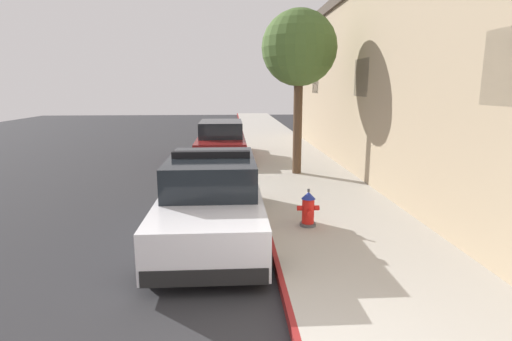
% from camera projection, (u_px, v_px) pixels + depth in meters
% --- Properties ---
extents(ground_plane, '(31.63, 60.00, 0.20)m').
position_uv_depth(ground_plane, '(120.00, 179.00, 13.29)').
color(ground_plane, '#2B2B2D').
extents(sidewalk_pavement, '(3.14, 60.00, 0.16)m').
position_uv_depth(sidewalk_pavement, '(300.00, 171.00, 13.62)').
color(sidewalk_pavement, '#ADA89E').
rests_on(sidewalk_pavement, ground).
extents(curb_painted_edge, '(0.08, 60.00, 0.16)m').
position_uv_depth(curb_painted_edge, '(252.00, 172.00, 13.52)').
color(curb_painted_edge, maroon).
rests_on(curb_painted_edge, ground).
extents(storefront_building, '(6.92, 23.57, 6.10)m').
position_uv_depth(storefront_building, '(469.00, 81.00, 12.15)').
color(storefront_building, tan).
rests_on(storefront_building, ground).
extents(police_cruiser, '(1.94, 4.84, 1.68)m').
position_uv_depth(police_cruiser, '(212.00, 199.00, 7.79)').
color(police_cruiser, white).
rests_on(police_cruiser, ground).
extents(parked_car_silver_ahead, '(1.94, 4.84, 1.56)m').
position_uv_depth(parked_car_silver_ahead, '(221.00, 142.00, 15.98)').
color(parked_car_silver_ahead, maroon).
rests_on(parked_car_silver_ahead, ground).
extents(fire_hydrant, '(0.44, 0.40, 0.76)m').
position_uv_depth(fire_hydrant, '(308.00, 209.00, 7.96)').
color(fire_hydrant, '#4C4C51').
rests_on(fire_hydrant, sidewalk_pavement).
extents(street_tree, '(2.30, 2.30, 5.04)m').
position_uv_depth(street_tree, '(299.00, 49.00, 12.22)').
color(street_tree, brown).
rests_on(street_tree, sidewalk_pavement).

